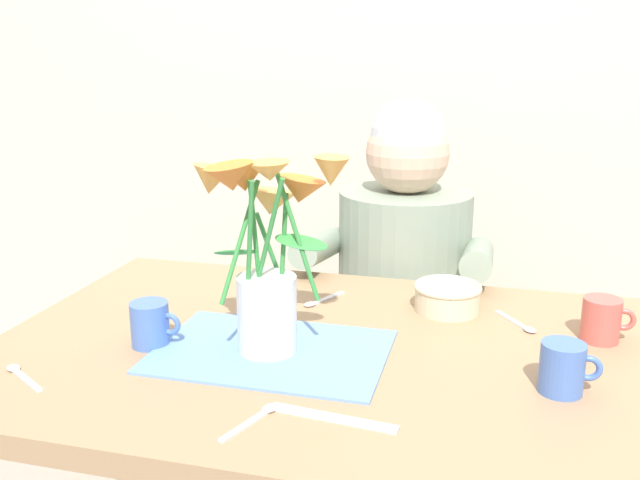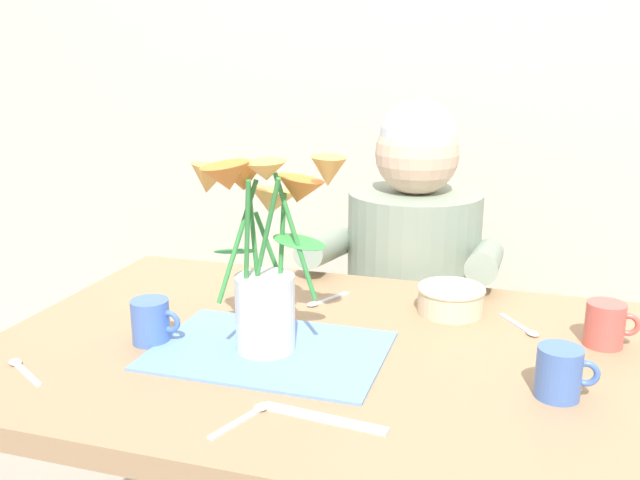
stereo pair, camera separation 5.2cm
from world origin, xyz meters
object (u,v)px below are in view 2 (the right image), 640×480
(dinner_knife, at_px, (324,418))
(tea_cup, at_px, (606,324))
(flower_vase, at_px, (265,246))
(ceramic_bowl, at_px, (451,298))
(coffee_cup, at_px, (151,321))
(ceramic_mug, at_px, (560,372))
(seated_person, at_px, (411,318))

(dinner_knife, xyz_separation_m, tea_cup, (0.40, 0.39, 0.04))
(tea_cup, bearing_deg, flower_vase, -160.94)
(ceramic_bowl, distance_m, dinner_knife, 0.49)
(coffee_cup, bearing_deg, dinner_knife, -24.32)
(dinner_knife, distance_m, ceramic_mug, 0.36)
(ceramic_bowl, relative_size, coffee_cup, 1.46)
(dinner_knife, bearing_deg, ceramic_bowl, 81.52)
(dinner_knife, bearing_deg, ceramic_mug, 33.89)
(seated_person, distance_m, dinner_knife, 0.88)
(ceramic_bowl, relative_size, ceramic_mug, 1.46)
(coffee_cup, xyz_separation_m, ceramic_mug, (0.69, 0.00, 0.00))
(seated_person, xyz_separation_m, coffee_cup, (-0.35, -0.69, 0.22))
(ceramic_bowl, height_order, dinner_knife, ceramic_bowl)
(seated_person, distance_m, ceramic_mug, 0.80)
(tea_cup, distance_m, coffee_cup, 0.81)
(flower_vase, distance_m, ceramic_mug, 0.51)
(seated_person, xyz_separation_m, ceramic_bowl, (0.14, -0.39, 0.21))
(ceramic_bowl, distance_m, coffee_cup, 0.58)
(ceramic_bowl, relative_size, tea_cup, 1.46)
(coffee_cup, bearing_deg, seated_person, 62.93)
(flower_vase, xyz_separation_m, dinner_knife, (0.16, -0.20, -0.19))
(flower_vase, relative_size, ceramic_bowl, 2.55)
(flower_vase, bearing_deg, dinner_knife, -50.16)
(ceramic_bowl, height_order, ceramic_mug, ceramic_mug)
(seated_person, relative_size, dinner_knife, 5.97)
(tea_cup, bearing_deg, ceramic_mug, -110.31)
(dinner_knife, bearing_deg, tea_cup, 50.22)
(seated_person, height_order, ceramic_bowl, seated_person)
(flower_vase, bearing_deg, tea_cup, 19.06)
(ceramic_bowl, relative_size, dinner_knife, 0.72)
(flower_vase, bearing_deg, seated_person, 77.70)
(seated_person, relative_size, tea_cup, 12.20)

